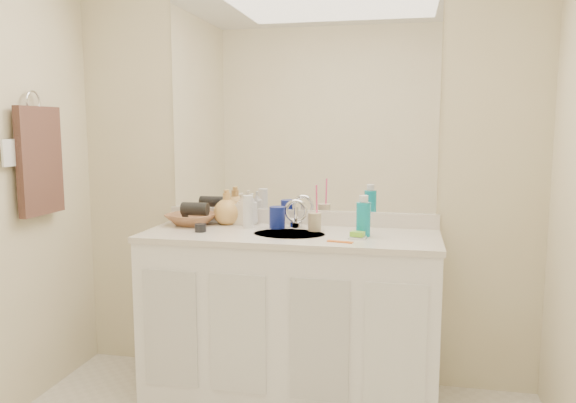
% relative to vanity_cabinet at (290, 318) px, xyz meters
% --- Properties ---
extents(wall_back, '(2.60, 0.02, 2.40)m').
position_rel_vanity_cabinet_xyz_m(wall_back, '(0.00, 0.28, 0.77)').
color(wall_back, beige).
rests_on(wall_back, floor).
extents(vanity_cabinet, '(1.50, 0.55, 0.85)m').
position_rel_vanity_cabinet_xyz_m(vanity_cabinet, '(0.00, 0.00, 0.00)').
color(vanity_cabinet, white).
rests_on(vanity_cabinet, floor).
extents(countertop, '(1.52, 0.57, 0.03)m').
position_rel_vanity_cabinet_xyz_m(countertop, '(0.00, 0.00, 0.44)').
color(countertop, silver).
rests_on(countertop, vanity_cabinet).
extents(backsplash, '(1.52, 0.03, 0.08)m').
position_rel_vanity_cabinet_xyz_m(backsplash, '(0.00, 0.26, 0.50)').
color(backsplash, silver).
rests_on(backsplash, countertop).
extents(sink_basin, '(0.37, 0.37, 0.02)m').
position_rel_vanity_cabinet_xyz_m(sink_basin, '(0.00, -0.02, 0.44)').
color(sink_basin, beige).
rests_on(sink_basin, countertop).
extents(faucet, '(0.02, 0.02, 0.11)m').
position_rel_vanity_cabinet_xyz_m(faucet, '(0.00, 0.16, 0.51)').
color(faucet, silver).
rests_on(faucet, countertop).
extents(mirror, '(1.48, 0.01, 1.20)m').
position_rel_vanity_cabinet_xyz_m(mirror, '(0.00, 0.27, 1.14)').
color(mirror, white).
rests_on(mirror, wall_back).
extents(blue_mug, '(0.11, 0.11, 0.12)m').
position_rel_vanity_cabinet_xyz_m(blue_mug, '(-0.10, 0.12, 0.51)').
color(blue_mug, navy).
rests_on(blue_mug, countertop).
extents(tan_cup, '(0.08, 0.08, 0.09)m').
position_rel_vanity_cabinet_xyz_m(tan_cup, '(0.11, 0.09, 0.50)').
color(tan_cup, '#C5B08B').
rests_on(tan_cup, countertop).
extents(toothbrush, '(0.01, 0.04, 0.19)m').
position_rel_vanity_cabinet_xyz_m(toothbrush, '(0.12, 0.09, 0.60)').
color(toothbrush, '#FF4386').
rests_on(toothbrush, tan_cup).
extents(mouthwash_bottle, '(0.08, 0.08, 0.17)m').
position_rel_vanity_cabinet_xyz_m(mouthwash_bottle, '(0.37, -0.00, 0.54)').
color(mouthwash_bottle, '#0E97AE').
rests_on(mouthwash_bottle, countertop).
extents(soap_dish, '(0.09, 0.07, 0.01)m').
position_rel_vanity_cabinet_xyz_m(soap_dish, '(0.35, -0.08, 0.46)').
color(soap_dish, white).
rests_on(soap_dish, countertop).
extents(green_soap, '(0.07, 0.06, 0.02)m').
position_rel_vanity_cabinet_xyz_m(green_soap, '(0.35, -0.08, 0.48)').
color(green_soap, '#83D935').
rests_on(green_soap, soap_dish).
extents(orange_comb, '(0.13, 0.05, 0.01)m').
position_rel_vanity_cabinet_xyz_m(orange_comb, '(0.28, -0.18, 0.46)').
color(orange_comb, orange).
rests_on(orange_comb, countertop).
extents(dark_jar, '(0.07, 0.07, 0.04)m').
position_rel_vanity_cabinet_xyz_m(dark_jar, '(-0.46, -0.07, 0.48)').
color(dark_jar, black).
rests_on(dark_jar, countertop).
extents(extra_white_bottle, '(0.07, 0.07, 0.18)m').
position_rel_vanity_cabinet_xyz_m(extra_white_bottle, '(-0.25, 0.10, 0.54)').
color(extra_white_bottle, white).
rests_on(extra_white_bottle, countertop).
extents(soap_bottle_white, '(0.07, 0.07, 0.17)m').
position_rel_vanity_cabinet_xyz_m(soap_bottle_white, '(-0.26, 0.21, 0.54)').
color(soap_bottle_white, white).
rests_on(soap_bottle_white, countertop).
extents(soap_bottle_cream, '(0.08, 0.08, 0.18)m').
position_rel_vanity_cabinet_xyz_m(soap_bottle_cream, '(-0.32, 0.20, 0.54)').
color(soap_bottle_cream, beige).
rests_on(soap_bottle_cream, countertop).
extents(soap_bottle_yellow, '(0.16, 0.16, 0.19)m').
position_rel_vanity_cabinet_xyz_m(soap_bottle_yellow, '(-0.40, 0.18, 0.55)').
color(soap_bottle_yellow, tan).
rests_on(soap_bottle_yellow, countertop).
extents(wicker_basket, '(0.32, 0.32, 0.06)m').
position_rel_vanity_cabinet_xyz_m(wicker_basket, '(-0.58, 0.12, 0.49)').
color(wicker_basket, brown).
rests_on(wicker_basket, countertop).
extents(hair_dryer, '(0.15, 0.07, 0.07)m').
position_rel_vanity_cabinet_xyz_m(hair_dryer, '(-0.56, 0.12, 0.54)').
color(hair_dryer, black).
rests_on(hair_dryer, wicker_basket).
extents(towel_ring, '(0.01, 0.11, 0.11)m').
position_rel_vanity_cabinet_xyz_m(towel_ring, '(-1.27, -0.25, 1.12)').
color(towel_ring, silver).
rests_on(towel_ring, wall_left).
extents(hand_towel, '(0.04, 0.32, 0.55)m').
position_rel_vanity_cabinet_xyz_m(hand_towel, '(-1.25, -0.25, 0.82)').
color(hand_towel, '#321F1B').
rests_on(hand_towel, towel_ring).
extents(switch_plate, '(0.01, 0.08, 0.13)m').
position_rel_vanity_cabinet_xyz_m(switch_plate, '(-1.27, -0.45, 0.88)').
color(switch_plate, white).
rests_on(switch_plate, wall_left).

